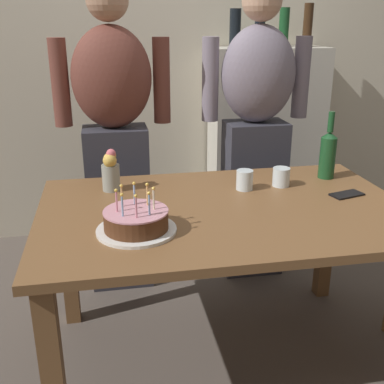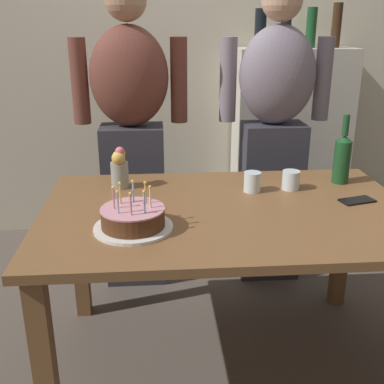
{
  "view_description": "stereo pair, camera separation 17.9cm",
  "coord_description": "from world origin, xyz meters",
  "views": [
    {
      "loc": [
        -0.46,
        -1.72,
        1.46
      ],
      "look_at": [
        -0.15,
        -0.07,
        0.84
      ],
      "focal_mm": 43.96,
      "sensor_mm": 36.0,
      "label": 1
    },
    {
      "loc": [
        -0.28,
        -1.74,
        1.46
      ],
      "look_at": [
        -0.15,
        -0.07,
        0.84
      ],
      "focal_mm": 43.96,
      "sensor_mm": 36.0,
      "label": 2
    }
  ],
  "objects": [
    {
      "name": "wine_bottle",
      "position": [
        0.57,
        0.28,
        0.86
      ],
      "size": [
        0.08,
        0.08,
        0.32
      ],
      "color": "#194723",
      "rests_on": "dining_table"
    },
    {
      "name": "back_wall",
      "position": [
        0.0,
        1.55,
        1.3
      ],
      "size": [
        5.2,
        0.1,
        2.6
      ],
      "primitive_type": "cube",
      "color": "beige",
      "rests_on": "ground_plane"
    },
    {
      "name": "cell_phone",
      "position": [
        0.56,
        0.03,
        0.74
      ],
      "size": [
        0.16,
        0.11,
        0.01
      ],
      "primitive_type": "cube",
      "rotation": [
        0.0,
        0.0,
        0.26
      ],
      "color": "black",
      "rests_on": "dining_table"
    },
    {
      "name": "person_man_bearded",
      "position": [
        -0.41,
        0.77,
        0.87
      ],
      "size": [
        0.61,
        0.27,
        1.66
      ],
      "rotation": [
        0.0,
        0.0,
        3.14
      ],
      "color": "#33333D",
      "rests_on": "ground_plane"
    },
    {
      "name": "ground_plane",
      "position": [
        0.0,
        0.0,
        0.0
      ],
      "size": [
        10.0,
        10.0,
        0.0
      ],
      "primitive_type": "plane",
      "color": "#564C44"
    },
    {
      "name": "flower_vase",
      "position": [
        -0.45,
        0.29,
        0.83
      ],
      "size": [
        0.08,
        0.09,
        0.19
      ],
      "color": "#999E93",
      "rests_on": "dining_table"
    },
    {
      "name": "dining_table",
      "position": [
        0.0,
        0.0,
        0.64
      ],
      "size": [
        1.5,
        0.96,
        0.74
      ],
      "color": "brown",
      "rests_on": "ground_plane"
    },
    {
      "name": "shelf_cabinet",
      "position": [
        0.63,
        1.33,
        0.66
      ],
      "size": [
        0.77,
        0.3,
        1.56
      ],
      "color": "beige",
      "rests_on": "ground_plane"
    },
    {
      "name": "water_glass_near",
      "position": [
        0.32,
        0.21,
        0.78
      ],
      "size": [
        0.08,
        0.08,
        0.09
      ],
      "primitive_type": "cylinder",
      "color": "silver",
      "rests_on": "dining_table"
    },
    {
      "name": "water_glass_far",
      "position": [
        0.14,
        0.19,
        0.78
      ],
      "size": [
        0.08,
        0.08,
        0.09
      ],
      "primitive_type": "cylinder",
      "color": "silver",
      "rests_on": "dining_table"
    },
    {
      "name": "person_woman_cardigan",
      "position": [
        0.37,
        0.77,
        0.87
      ],
      "size": [
        0.61,
        0.27,
        1.66
      ],
      "rotation": [
        0.0,
        0.0,
        3.14
      ],
      "color": "#33333D",
      "rests_on": "ground_plane"
    },
    {
      "name": "birthday_cake",
      "position": [
        -0.37,
        -0.17,
        0.78
      ],
      "size": [
        0.29,
        0.29,
        0.17
      ],
      "color": "white",
      "rests_on": "dining_table"
    }
  ]
}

